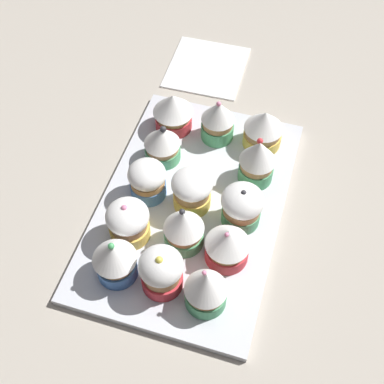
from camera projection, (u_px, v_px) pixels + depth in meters
ground_plane at (192, 213)px, 79.49cm from camera, size 180.00×180.00×3.00cm
baking_tray at (192, 206)px, 77.78cm from camera, size 40.87×26.72×1.20cm
cupcake_0 at (173, 111)px, 83.47cm from camera, size 6.62×6.62×7.01cm
cupcake_1 at (162, 143)px, 79.81cm from camera, size 5.69×5.69×7.02cm
cupcake_2 at (148, 179)px, 75.88cm from camera, size 5.67×5.67×6.44cm
cupcake_3 at (128, 221)px, 71.50cm from camera, size 6.10×6.10×6.83cm
cupcake_4 at (115, 259)px, 67.44cm from camera, size 5.97×5.97×7.84cm
cupcake_5 at (216, 120)px, 82.13cm from camera, size 5.40×5.40×7.85cm
cupcake_6 at (193, 188)px, 74.66cm from camera, size 6.04×6.04×6.74cm
cupcake_7 at (184, 228)px, 70.53cm from camera, size 5.70×5.70×7.50cm
cupcake_8 at (165, 272)px, 66.56cm from camera, size 5.92×5.92×7.65cm
cupcake_9 at (264, 128)px, 81.44cm from camera, size 6.27×6.27×6.96cm
cupcake_10 at (257, 160)px, 76.71cm from camera, size 5.55×5.55×8.56cm
cupcake_11 at (242, 206)px, 72.71cm from camera, size 6.13×6.13×7.18cm
cupcake_12 at (227, 244)px, 69.32cm from camera, size 6.21×6.21×6.92cm
cupcake_13 at (206, 288)px, 65.10cm from camera, size 5.65×5.65×7.76cm
napkin at (207, 67)px, 96.51cm from camera, size 15.13×14.25×0.60cm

